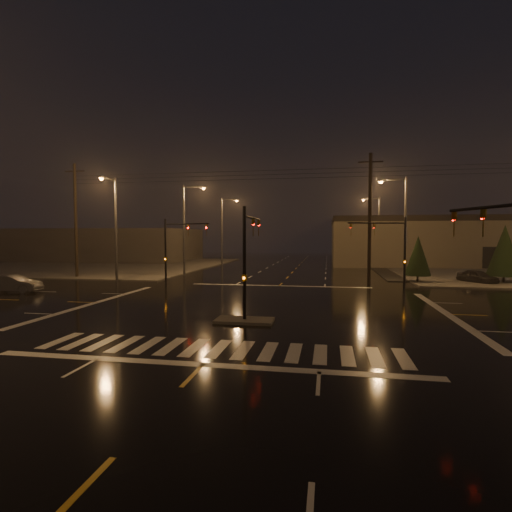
{
  "coord_description": "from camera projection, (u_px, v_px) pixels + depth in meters",
  "views": [
    {
      "loc": [
        4.25,
        -24.11,
        4.51
      ],
      "look_at": [
        -0.89,
        4.27,
        3.0
      ],
      "focal_mm": 28.0,
      "sensor_mm": 36.0,
      "label": 1
    }
  ],
  "objects": [
    {
      "name": "conifer_0",
      "position": [
        418.0,
        256.0,
        37.71
      ],
      "size": [
        2.4,
        2.4,
        4.45
      ],
      "color": "black",
      "rests_on": "ground"
    },
    {
      "name": "streetlight_5",
      "position": [
        114.0,
        222.0,
        38.22
      ],
      "size": [
        0.32,
        2.77,
        10.0
      ],
      "color": "#38383A",
      "rests_on": "ground"
    },
    {
      "name": "conifer_1",
      "position": [
        505.0,
        250.0,
        37.3
      ],
      "size": [
        3.06,
        3.06,
        5.48
      ],
      "color": "black",
      "rests_on": "ground"
    },
    {
      "name": "streetlight_1",
      "position": [
        187.0,
        223.0,
        44.06
      ],
      "size": [
        2.77,
        0.32,
        10.0
      ],
      "color": "#38383A",
      "rests_on": "ground"
    },
    {
      "name": "utility_pole_1",
      "position": [
        370.0,
        218.0,
        36.7
      ],
      "size": [
        2.2,
        0.32,
        12.0
      ],
      "color": "black",
      "rests_on": "ground"
    },
    {
      "name": "car_crossing",
      "position": [
        13.0,
        284.0,
        31.44
      ],
      "size": [
        4.33,
        1.99,
        1.37
      ],
      "primitive_type": "imported",
      "rotation": [
        0.0,
        0.0,
        1.7
      ],
      "color": "#505257",
      "rests_on": "ground"
    },
    {
      "name": "streetlight_3",
      "position": [
        402.0,
        222.0,
        38.11
      ],
      "size": [
        2.77,
        0.32,
        10.0
      ],
      "color": "#38383A",
      "rests_on": "ground"
    },
    {
      "name": "stop_bar_near",
      "position": [
        203.0,
        365.0,
        13.88
      ],
      "size": [
        16.0,
        0.5,
        0.01
      ],
      "primitive_type": "cube",
      "color": "beige",
      "rests_on": "ground"
    },
    {
      "name": "stop_bar_far",
      "position": [
        279.0,
        286.0,
        35.49
      ],
      "size": [
        16.0,
        0.5,
        0.01
      ],
      "primitive_type": "cube",
      "color": "beige",
      "rests_on": "ground"
    },
    {
      "name": "signal_mast_nw",
      "position": [
        174.0,
        243.0,
        36.14
      ],
      "size": [
        4.84,
        1.86,
        6.0
      ],
      "color": "black",
      "rests_on": "ground"
    },
    {
      "name": "median_island",
      "position": [
        244.0,
        320.0,
        20.75
      ],
      "size": [
        3.0,
        1.6,
        0.15
      ],
      "primitive_type": "cube",
      "color": "#484540",
      "rests_on": "ground"
    },
    {
      "name": "ground",
      "position": [
        258.0,
        308.0,
        24.69
      ],
      "size": [
        140.0,
        140.0,
        0.0
      ],
      "primitive_type": "plane",
      "color": "black",
      "rests_on": "ground"
    },
    {
      "name": "signal_mast_ne",
      "position": [
        393.0,
        244.0,
        32.75
      ],
      "size": [
        4.84,
        1.86,
        6.0
      ],
      "color": "black",
      "rests_on": "ground"
    },
    {
      "name": "streetlight_2",
      "position": [
        224.0,
        227.0,
        59.78
      ],
      "size": [
        2.77,
        0.32,
        10.0
      ],
      "color": "#38383A",
      "rests_on": "ground"
    },
    {
      "name": "utility_pole_0",
      "position": [
        76.0,
        220.0,
        42.04
      ],
      "size": [
        2.2,
        0.32,
        12.0
      ],
      "color": "black",
      "rests_on": "ground"
    },
    {
      "name": "streetlight_4",
      "position": [
        377.0,
        226.0,
        57.76
      ],
      "size": [
        2.77,
        0.32,
        10.0
      ],
      "color": "#38383A",
      "rests_on": "ground"
    },
    {
      "name": "sidewalk_nw",
      "position": [
        95.0,
        265.0,
        59.5
      ],
      "size": [
        36.0,
        36.0,
        0.12
      ],
      "primitive_type": "cube",
      "color": "#484540",
      "rests_on": "ground"
    },
    {
      "name": "car_parked",
      "position": [
        477.0,
        277.0,
        37.31
      ],
      "size": [
        3.33,
        3.96,
        1.28
      ],
      "primitive_type": "imported",
      "rotation": [
        0.0,
        0.0,
        0.59
      ],
      "color": "black",
      "rests_on": "ground"
    },
    {
      "name": "commercial_block",
      "position": [
        108.0,
        245.0,
        72.04
      ],
      "size": [
        30.0,
        18.0,
        5.6
      ],
      "primitive_type": "cube",
      "color": "#3B3734",
      "rests_on": "ground"
    },
    {
      "name": "signal_mast_median",
      "position": [
        248.0,
        249.0,
        21.47
      ],
      "size": [
        0.25,
        4.59,
        6.0
      ],
      "color": "black",
      "rests_on": "ground"
    },
    {
      "name": "crosswalk",
      "position": [
        219.0,
        349.0,
        15.84
      ],
      "size": [
        15.0,
        2.6,
        0.01
      ],
      "primitive_type": "cube",
      "color": "beige",
      "rests_on": "ground"
    }
  ]
}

